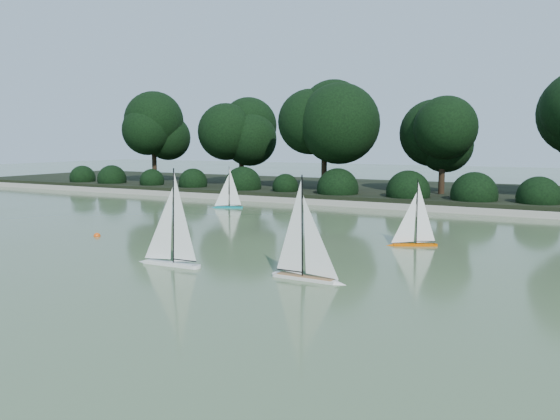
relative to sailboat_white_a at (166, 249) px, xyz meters
The scene contains 10 objects.
ground 1.18m from the sailboat_white_a, ahead, with size 80.00×80.00×0.00m, color #3A4A2C.
pond_coping 9.13m from the sailboat_white_a, 82.75° to the left, with size 40.00×0.35×0.18m, color gray.
far_bank 13.11m from the sailboat_white_a, 84.95° to the left, with size 40.00×8.00×0.30m, color black.
tree_line 11.98m from the sailboat_white_a, 78.28° to the left, with size 26.31×3.93×4.39m.
shrub_hedge 10.03m from the sailboat_white_a, 83.40° to the left, with size 29.10×1.10×1.10m.
sailboat_white_a is the anchor object (origin of this frame).
sailboat_white_b 2.55m from the sailboat_white_a, ahead, with size 1.21×0.23×1.65m.
sailboat_orange 4.73m from the sailboat_white_a, 48.18° to the left, with size 0.96×0.57×1.38m.
sailboat_teal 7.79m from the sailboat_white_a, 116.00° to the left, with size 0.96×0.50×1.36m.
race_buoy 3.43m from the sailboat_white_a, 154.71° to the left, with size 0.15×0.15×0.15m, color #E0490B.
Camera 1 is at (4.62, -7.02, 2.03)m, focal length 35.00 mm.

